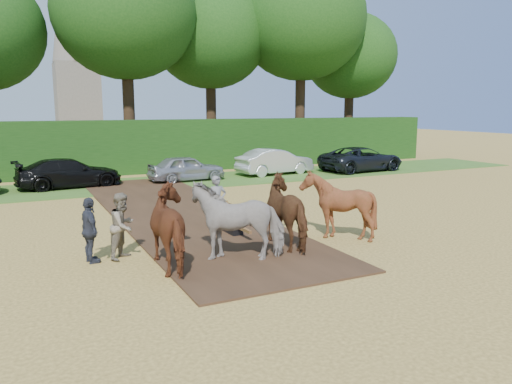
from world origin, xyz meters
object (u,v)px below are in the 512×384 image
(spectator_far, at_px, (90,230))
(parked_cars, at_px, (127,171))
(plough_team, at_px, (264,215))
(spectator_near, at_px, (123,226))
(church, at_px, (73,22))

(spectator_far, xyz_separation_m, parked_cars, (3.36, 11.79, -0.10))
(parked_cars, bearing_deg, plough_team, -86.10)
(spectator_near, relative_size, plough_team, 0.26)
(plough_team, xyz_separation_m, parked_cars, (-0.87, 12.72, -0.25))
(spectator_far, bearing_deg, plough_team, -111.72)
(spectator_far, xyz_separation_m, church, (6.15, 52.74, 12.93))
(church, bearing_deg, plough_team, -92.05)
(spectator_near, bearing_deg, church, 37.80)
(plough_team, xyz_separation_m, church, (1.93, 53.67, 12.77))
(spectator_far, distance_m, parked_cars, 12.26)
(plough_team, distance_m, parked_cars, 12.75)
(spectator_far, xyz_separation_m, plough_team, (4.23, -0.93, 0.16))
(spectator_near, xyz_separation_m, church, (5.36, 52.71, 12.91))
(spectator_far, bearing_deg, spectator_near, -97.09)
(spectator_near, height_order, plough_team, plough_team)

